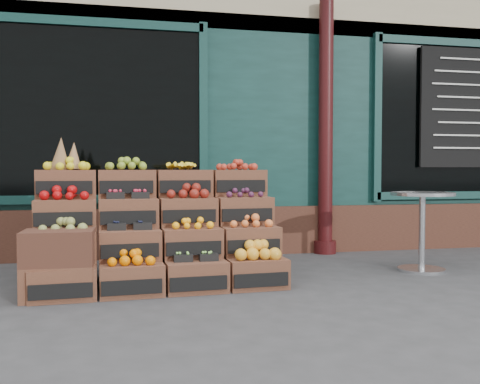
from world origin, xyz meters
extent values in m
plane|color=#363638|center=(0.00, 0.00, 0.00)|extent=(60.00, 60.00, 0.00)
cube|color=#0E312D|center=(0.00, 5.20, 2.40)|extent=(12.00, 6.00, 4.80)
cube|color=#0E312D|center=(0.00, 2.25, 1.50)|extent=(12.00, 0.12, 3.00)
cube|color=#46261C|center=(0.00, 2.18, 0.30)|extent=(12.00, 0.18, 0.60)
cube|color=black|center=(-1.60, 2.18, 1.75)|extent=(2.40, 0.06, 2.00)
cube|color=black|center=(3.20, 2.18, 1.75)|extent=(2.40, 0.06, 2.00)
cylinder|color=#350C0D|center=(1.20, 2.05, 1.60)|extent=(0.18, 0.18, 3.20)
cube|color=black|center=(3.20, 2.10, 1.90)|extent=(1.30, 0.04, 1.60)
cube|color=brown|center=(-1.79, 0.22, 0.13)|extent=(0.55, 0.40, 0.27)
cube|color=black|center=(-1.78, 0.02, 0.11)|extent=(0.49, 0.04, 0.12)
cube|color=yellow|center=(-1.79, 0.22, 0.31)|extent=(0.44, 0.30, 0.09)
cube|color=brown|center=(-1.24, 0.25, 0.13)|extent=(0.55, 0.40, 0.27)
cube|color=black|center=(-1.23, 0.05, 0.11)|extent=(0.49, 0.04, 0.12)
cube|color=orange|center=(-1.24, 0.25, 0.31)|extent=(0.44, 0.30, 0.09)
cube|color=brown|center=(-0.69, 0.27, 0.13)|extent=(0.55, 0.40, 0.27)
cube|color=black|center=(-0.68, 0.08, 0.11)|extent=(0.49, 0.04, 0.12)
cube|color=#88CD54|center=(-0.69, 0.27, 0.28)|extent=(0.44, 0.30, 0.03)
cube|color=brown|center=(-0.14, 0.30, 0.13)|extent=(0.55, 0.40, 0.27)
cube|color=black|center=(-0.13, 0.11, 0.11)|extent=(0.49, 0.04, 0.12)
cube|color=gold|center=(-0.14, 0.30, 0.33)|extent=(0.44, 0.30, 0.12)
cube|color=brown|center=(-1.80, 0.44, 0.40)|extent=(0.55, 0.40, 0.27)
cube|color=black|center=(-1.79, 0.25, 0.37)|extent=(0.49, 0.04, 0.12)
cube|color=olive|center=(-1.80, 0.44, 0.58)|extent=(0.44, 0.30, 0.09)
cube|color=brown|center=(-1.25, 0.47, 0.40)|extent=(0.55, 0.40, 0.27)
cube|color=black|center=(-1.24, 0.27, 0.37)|extent=(0.49, 0.04, 0.12)
cube|color=black|center=(-1.25, 0.47, 0.55)|extent=(0.44, 0.30, 0.03)
cube|color=brown|center=(-0.70, 0.50, 0.40)|extent=(0.55, 0.40, 0.27)
cube|color=black|center=(-0.69, 0.30, 0.37)|extent=(0.49, 0.04, 0.12)
cube|color=#FFA20F|center=(-0.70, 0.50, 0.57)|extent=(0.44, 0.30, 0.07)
cube|color=brown|center=(-0.15, 0.53, 0.40)|extent=(0.55, 0.40, 0.27)
cube|color=black|center=(-0.14, 0.33, 0.37)|extent=(0.49, 0.04, 0.12)
cube|color=orange|center=(-0.15, 0.53, 0.58)|extent=(0.44, 0.30, 0.09)
cube|color=brown|center=(-1.82, 0.67, 0.67)|extent=(0.55, 0.40, 0.27)
cube|color=black|center=(-1.81, 0.47, 0.64)|extent=(0.49, 0.04, 0.12)
cube|color=#9D0608|center=(-1.82, 0.67, 0.84)|extent=(0.44, 0.30, 0.09)
cube|color=brown|center=(-1.26, 0.70, 0.67)|extent=(0.55, 0.40, 0.27)
cube|color=black|center=(-1.25, 0.50, 0.64)|extent=(0.49, 0.04, 0.12)
cube|color=#C0223A|center=(-1.26, 0.70, 0.82)|extent=(0.44, 0.30, 0.04)
cube|color=brown|center=(-0.71, 0.72, 0.67)|extent=(0.55, 0.40, 0.27)
cube|color=black|center=(-0.70, 0.53, 0.64)|extent=(0.49, 0.04, 0.12)
cube|color=maroon|center=(-0.71, 0.72, 0.85)|extent=(0.44, 0.30, 0.10)
cube|color=brown|center=(-0.16, 0.75, 0.67)|extent=(0.55, 0.40, 0.27)
cube|color=black|center=(-0.15, 0.56, 0.64)|extent=(0.49, 0.04, 0.12)
cube|color=#421A35|center=(-0.16, 0.75, 0.83)|extent=(0.44, 0.30, 0.07)
cube|color=brown|center=(-1.83, 0.89, 0.93)|extent=(0.55, 0.40, 0.27)
cube|color=black|center=(-1.82, 0.70, 0.91)|extent=(0.49, 0.04, 0.12)
cube|color=gold|center=(-1.83, 0.89, 1.11)|extent=(0.44, 0.30, 0.09)
cube|color=brown|center=(-1.27, 0.92, 0.93)|extent=(0.55, 0.40, 0.27)
cube|color=black|center=(-1.26, 0.72, 0.91)|extent=(0.49, 0.04, 0.12)
cube|color=olive|center=(-1.27, 0.92, 1.11)|extent=(0.44, 0.30, 0.09)
cube|color=brown|center=(-0.72, 0.95, 0.93)|extent=(0.55, 0.40, 0.27)
cube|color=black|center=(-0.71, 0.75, 0.91)|extent=(0.49, 0.04, 0.12)
cube|color=yellow|center=(-0.72, 0.95, 1.11)|extent=(0.44, 0.30, 0.08)
cube|color=brown|center=(-0.17, 0.98, 0.93)|extent=(0.55, 0.40, 0.27)
cube|color=black|center=(-0.16, 0.78, 0.91)|extent=(0.49, 0.04, 0.12)
cube|color=#AD301F|center=(-0.17, 0.98, 1.10)|extent=(0.44, 0.30, 0.08)
cube|color=#46261C|center=(-0.98, 0.48, 0.13)|extent=(2.21, 0.48, 0.27)
cube|color=#46261C|center=(-0.99, 0.71, 0.27)|extent=(2.21, 0.48, 0.53)
cube|color=#46261C|center=(-1.00, 0.93, 0.40)|extent=(2.21, 0.48, 0.80)
cone|color=olive|center=(-1.88, 0.89, 1.22)|extent=(0.18, 0.18, 0.31)
cone|color=olive|center=(-1.77, 0.93, 1.20)|extent=(0.16, 0.16, 0.27)
cube|color=brown|center=(-1.83, 0.24, 0.14)|extent=(0.58, 0.41, 0.28)
cube|color=#46261C|center=(-1.83, 0.24, 0.43)|extent=(0.58, 0.41, 0.28)
cylinder|color=#B7B9BE|center=(1.75, 0.69, 0.02)|extent=(0.48, 0.48, 0.03)
cylinder|color=#B7B9BE|center=(1.75, 0.69, 0.41)|extent=(0.07, 0.07, 0.79)
cylinder|color=#B7B9BE|center=(1.75, 0.69, 0.81)|extent=(0.66, 0.66, 0.03)
imported|color=#1C6430|center=(-1.91, 2.73, 0.98)|extent=(0.84, 0.69, 1.96)
camera|label=1|loc=(-1.28, -4.36, 1.07)|focal=40.00mm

